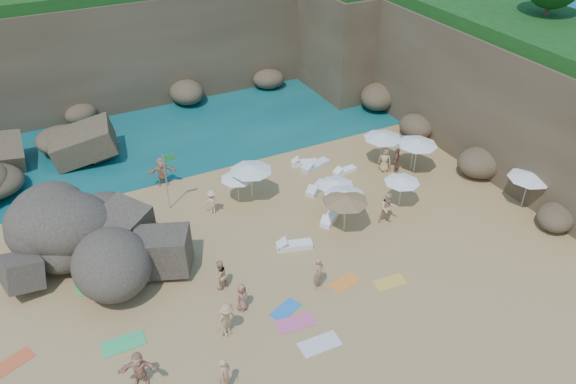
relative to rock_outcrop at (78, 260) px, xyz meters
name	(u,v)px	position (x,y,z in m)	size (l,w,h in m)	color
ground	(279,264)	(9.02, -4.97, 0.00)	(120.00, 120.00, 0.00)	tan
seawater	(133,68)	(9.02, 25.03, 0.00)	(120.00, 120.00, 0.00)	#0C4751
cliff_back	(165,37)	(11.02, 20.03, 4.00)	(44.00, 8.00, 8.00)	brown
cliff_right	(473,72)	(28.02, 3.03, 4.00)	(8.00, 30.00, 8.00)	brown
cliff_corner	(356,28)	(26.02, 15.03, 4.00)	(10.00, 12.00, 8.00)	brown
rock_promontory	(16,168)	(-1.98, 11.03, 0.00)	(12.00, 7.00, 2.00)	brown
rock_outcrop	(78,260)	(0.00, 0.00, 0.00)	(8.39, 6.29, 3.36)	brown
flag_pole	(167,174)	(5.65, 2.28, 2.28)	(0.70, 0.07, 3.57)	silver
parasol_0	(251,168)	(10.15, 1.00, 2.15)	(2.48, 2.48, 2.34)	silver
parasol_1	(383,136)	(19.16, 0.88, 2.12)	(2.44, 2.44, 2.31)	silver
parasol_2	(418,142)	(20.54, -0.84, 2.16)	(2.49, 2.49, 2.36)	silver
parasol_4	(498,135)	(25.91, -2.12, 1.93)	(2.23, 2.23, 2.11)	silver
parasol_5	(237,176)	(9.35, 1.14, 1.71)	(1.97, 1.97, 1.87)	silver
parasol_6	(346,198)	(13.39, -4.05, 2.11)	(2.43, 2.43, 2.30)	silver
parasol_7	(336,183)	(13.98, -2.06, 1.77)	(2.04, 2.04, 1.93)	silver
parasol_8	(402,180)	(17.47, -3.47, 1.78)	(2.05, 2.05, 1.94)	silver
parasol_9	(345,193)	(13.68, -3.45, 1.99)	(2.29, 2.29, 2.17)	silver
parasol_10	(415,141)	(20.57, -0.50, 2.05)	(2.36, 2.36, 2.23)	silver
parasol_11	(530,176)	(23.79, -6.73, 2.08)	(2.40, 2.40, 2.27)	silver
lounger_0	(317,188)	(14.00, 0.07, 0.14)	(1.82, 0.61, 0.28)	silver
lounger_1	(304,163)	(14.76, 3.10, 0.13)	(1.66, 0.55, 0.26)	white
lounger_2	(345,171)	(16.59, 1.06, 0.12)	(1.55, 0.52, 0.24)	white
lounger_3	(294,245)	(10.29, -4.13, 0.15)	(1.88, 0.63, 0.29)	white
lounger_4	(315,166)	(15.22, 2.43, 0.16)	(2.01, 0.67, 0.31)	silver
lounger_5	(330,218)	(13.21, -2.88, 0.14)	(1.75, 0.58, 0.27)	white
towel_3	(123,343)	(0.79, -6.56, 0.02)	(1.81, 0.90, 0.03)	#33B260
towel_7	(14,362)	(-3.48, -5.49, 0.01)	(1.53, 0.76, 0.03)	#D95126
towel_8	(286,310)	(7.88, -7.93, 0.01)	(1.48, 0.74, 0.03)	blue
towel_9	(296,323)	(7.92, -8.85, 0.02)	(1.73, 0.86, 0.03)	#D3527D
towel_10	(345,282)	(11.26, -7.60, 0.01)	(1.51, 0.76, 0.03)	orange
towel_11	(94,284)	(0.40, -2.23, 0.02)	(1.72, 0.86, 0.03)	#36BF61
towel_12	(390,282)	(13.22, -8.59, 0.01)	(1.56, 0.78, 0.03)	gold
towel_13	(320,344)	(8.29, -10.38, 0.02)	(1.77, 0.89, 0.03)	silver
person_stand_0	(225,375)	(3.88, -10.70, 0.86)	(0.63, 0.41, 1.71)	tan
person_stand_1	(220,275)	(5.77, -5.22, 0.80)	(0.78, 0.61, 1.61)	tan
person_stand_2	(212,202)	(7.58, 0.73, 0.76)	(0.98, 0.40, 1.51)	#E2B080
person_stand_3	(397,160)	(19.54, -0.26, 0.82)	(0.96, 0.40, 1.63)	#8D5646
person_stand_4	(385,160)	(18.90, 0.11, 0.83)	(0.81, 0.44, 1.66)	tan
person_stand_5	(162,171)	(5.95, 4.92, 0.92)	(1.71, 0.49, 1.84)	tan
person_lie_0	(228,331)	(4.99, -8.09, 0.23)	(1.12, 1.73, 0.46)	tan
person_lie_2	(243,306)	(6.16, -6.98, 0.19)	(0.70, 1.43, 0.38)	#A16150
person_lie_3	(141,379)	(0.99, -8.91, 0.22)	(1.55, 1.67, 0.44)	tan
person_lie_4	(318,284)	(9.94, -7.29, 0.21)	(0.64, 1.75, 0.42)	tan
person_lie_5	(387,217)	(15.88, -4.47, 0.35)	(0.91, 1.86, 0.71)	tan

